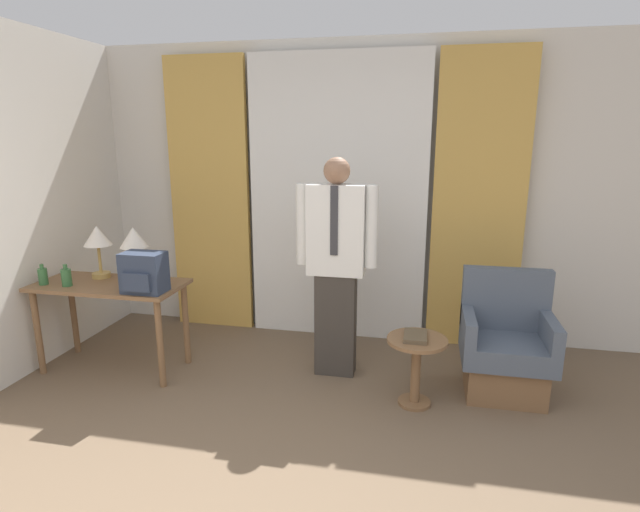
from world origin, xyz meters
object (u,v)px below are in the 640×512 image
Objects in this scene: bottle_near_edge at (66,277)px; table_lamp_right at (134,242)px; desk at (110,297)px; table_lamp_left at (98,240)px; book at (415,336)px; backpack at (144,273)px; person at (336,260)px; bottle_by_lamp at (43,276)px; side_table at (416,360)px; armchair at (505,349)px.

table_lamp_right is at bearing 31.55° from bottle_near_edge.
desk is 2.73× the size of table_lamp_left.
table_lamp_right is 1.86× the size of book.
person is (1.37, 0.44, 0.06)m from backpack.
table_lamp_left is 0.49m from bottle_by_lamp.
side_table is at bearing -12.06° from book.
book is at bearing -4.74° from table_lamp_left.
table_lamp_right is 0.74m from bottle_by_lamp.
table_lamp_left reaches higher than bottle_by_lamp.
book is (2.40, -0.07, -0.10)m from desk.
person reaches higher than bottle_near_edge.
armchair is at bearing 5.89° from bottle_by_lamp.
backpack is (0.24, -0.29, -0.17)m from table_lamp_right.
table_lamp_right reaches higher than bottle_by_lamp.
person is at bearing 149.81° from side_table.
book is at bearing -1.76° from desk.
desk is 0.35m from bottle_near_edge.
desk reaches higher than book.
bottle_near_edge is at bearing -178.82° from book.
book is (0.63, -0.37, -0.42)m from person.
desk is 6.80× the size of bottle_near_edge.
table_lamp_left is at bearing 40.35° from bottle_by_lamp.
person is at bearing 17.84° from backpack.
book is at bearing 167.94° from side_table.
backpack reaches higher than bottle_by_lamp.
side_table is (2.90, 0.06, -0.45)m from bottle_by_lamp.
armchair reaches higher than bottle_by_lamp.
bottle_near_edge is 0.10× the size of person.
desk is at bearing -139.42° from table_lamp_right.
table_lamp_left reaches higher than desk.
person is 7.40× the size of book.
bottle_near_edge is 2.10m from person.
bottle_near_edge is 1.05× the size of bottle_by_lamp.
table_lamp_right is 0.86× the size of side_table.
book is (2.68, 0.06, -0.28)m from bottle_near_edge.
side_table is at bearing -1.82° from desk.
bottle_by_lamp is (-0.48, -0.13, 0.18)m from desk.
bottle_by_lamp is (-0.21, -0.00, -0.00)m from bottle_near_edge.
table_lamp_right is at bearing 0.00° from table_lamp_left.
table_lamp_left is 2.49× the size of bottle_near_edge.
armchair is (2.65, 0.38, -0.54)m from backpack.
person is (1.61, 0.16, -0.11)m from table_lamp_right.
bottle_by_lamp is 2.30m from person.
desk is at bearing 178.24° from book.
bottle_by_lamp is at bearing -169.27° from person.
side_table is 0.17m from book.
table_lamp_left reaches higher than backpack.
bottle_by_lamp is at bearing -174.11° from armchair.
person is (2.05, 0.42, 0.14)m from bottle_near_edge.
armchair is at bearing 25.16° from book.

